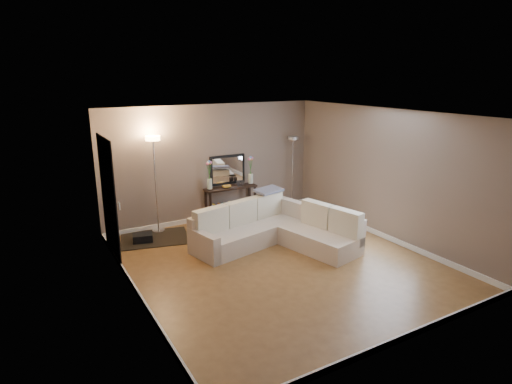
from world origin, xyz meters
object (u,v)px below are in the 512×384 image
sectional_sofa (273,229)px  floor_lamp_unlit (293,158)px  console_table (228,201)px  floor_lamp_lit (154,165)px

sectional_sofa → floor_lamp_unlit: 2.63m
sectional_sofa → floor_lamp_unlit: bearing=47.1°
console_table → floor_lamp_lit: size_ratio=0.60×
floor_lamp_lit → floor_lamp_unlit: bearing=-0.1°
floor_lamp_lit → floor_lamp_unlit: (3.41, -0.00, -0.17)m
console_table → floor_lamp_unlit: (1.76, -0.02, 0.84)m
sectional_sofa → console_table: (-0.09, 1.81, 0.11)m
sectional_sofa → floor_lamp_unlit: (1.67, 1.79, 0.95)m
sectional_sofa → floor_lamp_lit: size_ratio=1.38×
sectional_sofa → floor_lamp_lit: floor_lamp_lit is taller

